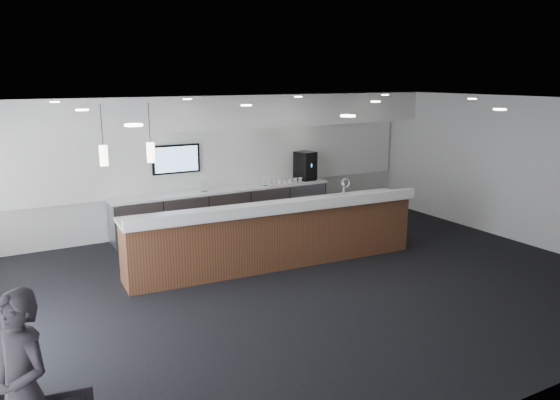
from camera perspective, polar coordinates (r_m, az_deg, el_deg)
ground at (r=9.32m, az=3.44°, el=-8.50°), size 10.00×10.00×0.00m
ceiling at (r=8.69m, az=3.70°, el=10.25°), size 10.00×8.00×0.02m
back_wall at (r=12.38m, az=-6.53°, el=3.98°), size 10.00×0.02×3.00m
right_wall at (r=12.30m, az=23.58°, el=2.92°), size 0.02×8.00×3.00m
soffit_bulkhead at (r=11.85m, az=-5.81°, el=9.19°), size 10.00×0.90×0.70m
alcove_panel at (r=12.34m, az=-6.49°, el=4.42°), size 9.80×0.06×1.40m
back_credenza at (r=12.26m, az=-5.75°, el=-0.97°), size 5.06×0.66×0.95m
wall_tv at (r=11.93m, az=-10.81°, el=4.22°), size 1.05×0.08×0.62m
pendant_left at (r=8.49m, az=-13.19°, el=4.80°), size 0.12×0.12×0.30m
pendant_right at (r=8.33m, az=-17.83°, el=4.37°), size 0.12×0.12×0.30m
ceiling_can_lights at (r=8.70m, az=3.70°, el=10.05°), size 7.00×5.00×0.02m
service_counter at (r=9.95m, az=-0.49°, el=-3.60°), size 5.56×1.23×1.49m
coffee_machine at (r=13.09m, az=2.65°, el=3.59°), size 0.47×0.55×0.68m
info_sign_left at (r=11.89m, az=-7.89°, el=1.42°), size 0.16×0.03×0.22m
info_sign_right at (r=12.43m, az=-1.42°, el=2.10°), size 0.18×0.08×0.25m
lounge_guest at (r=5.19m, az=-25.26°, el=-17.54°), size 0.66×0.75×1.73m
cup_0 at (r=12.91m, az=2.13°, el=2.15°), size 0.10×0.10×0.09m
cup_1 at (r=12.84m, az=1.59°, el=2.10°), size 0.14×0.14×0.09m
cup_2 at (r=12.77m, az=1.05°, el=2.04°), size 0.12×0.12×0.09m
cup_3 at (r=12.70m, az=0.51°, el=1.98°), size 0.13×0.13×0.09m
cup_4 at (r=12.64m, az=-0.04°, el=1.92°), size 0.14×0.14×0.09m
cup_5 at (r=12.57m, az=-0.60°, el=1.86°), size 0.11×0.11×0.09m
cup_6 at (r=12.50m, az=-1.16°, el=1.80°), size 0.14×0.14×0.09m
cup_7 at (r=12.44m, az=-1.73°, el=1.74°), size 0.12×0.12×0.09m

